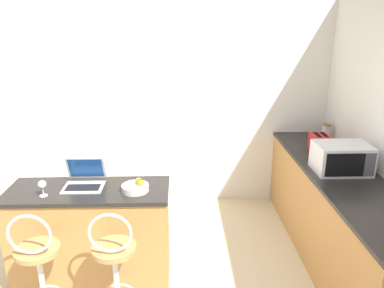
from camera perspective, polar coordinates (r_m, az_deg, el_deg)
wall_back at (r=4.75m, az=-4.75°, el=5.96°), size 12.00×0.06×2.60m
breakfast_bar at (r=3.56m, az=-14.96°, el=-13.49°), size 1.39×0.54×0.94m
counter_right at (r=4.01m, az=21.23°, el=-10.32°), size 0.67×2.79×0.94m
bar_stool_near at (r=3.24m, az=-22.20°, el=-17.66°), size 0.40×0.40×1.02m
bar_stool_far at (r=3.09m, az=-11.62°, el=-18.42°), size 0.40×0.40×1.02m
laptop at (r=3.41m, az=-16.05°, el=-5.10°), size 0.34×0.31×0.24m
microwave at (r=3.81m, az=21.85°, el=-2.00°), size 0.50×0.37×0.27m
toaster at (r=4.34m, az=18.92°, el=0.16°), size 0.21×0.24×0.19m
storage_jar at (r=4.81m, az=19.77°, el=1.81°), size 0.10×0.10×0.19m
wine_glass_short at (r=3.30m, az=-21.87°, el=-5.84°), size 0.07×0.07×0.14m
fruit_bowl at (r=3.21m, az=-8.52°, el=-6.48°), size 0.23×0.23×0.10m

